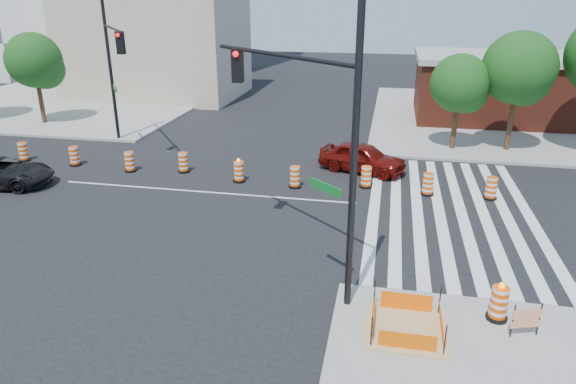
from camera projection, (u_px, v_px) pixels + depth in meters
The scene contains 26 objects.
ground at pixel (204, 192), 23.72m from camera, with size 120.00×120.00×0.00m, color black.
sidewalk_ne at pixel (529, 120), 36.84m from camera, with size 22.00×22.00×0.15m, color gray.
sidewalk_nw at pixel (76, 100), 43.44m from camera, with size 22.00×22.00×0.15m, color gray.
crosswalk_east at pixel (450, 210), 21.71m from camera, with size 6.75×13.50×0.01m.
lane_centerline at pixel (204, 192), 23.72m from camera, with size 14.00×0.12×0.01m, color silver.
excavation_pit at pixel (406, 327), 13.77m from camera, with size 2.20×2.20×0.90m.
brick_storefront at pixel (534, 88), 36.02m from camera, with size 16.50×8.50×4.60m.
beige_midrise at pixel (157, 37), 44.21m from camera, with size 14.00×10.00×10.00m, color #B8A58C.
red_coupe at pixel (362, 157), 26.17m from camera, with size 1.78×4.43×1.51m, color #5A0B07.
dark_suv at pixel (0, 172), 24.25m from camera, with size 2.22×4.82×1.34m, color black.
signal_pole_se at pixel (310, 117), 14.44m from camera, with size 5.07×4.46×8.73m.
signal_pole_nw at pixel (113, 56), 28.57m from camera, with size 4.01×5.35×8.65m.
pit_drum at pixel (499, 304), 14.07m from camera, with size 0.59×0.59×1.15m.
barricade at pixel (526, 319), 13.35m from camera, with size 0.80×0.30×0.97m.
tree_north_b at pixel (35, 63), 34.40m from camera, with size 3.65×3.65×6.21m.
tree_north_c at pixel (460, 87), 28.65m from camera, with size 3.28×3.25×5.52m.
tree_north_d at pixel (519, 72), 28.08m from camera, with size 3.98×3.98×6.76m.
median_drum_0 at pixel (23, 152), 27.96m from camera, with size 0.60×0.60×1.02m.
median_drum_1 at pixel (74, 157), 27.20m from camera, with size 0.60×0.60×1.02m.
median_drum_2 at pixel (130, 162), 26.29m from camera, with size 0.60×0.60×1.02m.
median_drum_3 at pixel (183, 163), 26.19m from camera, with size 0.60×0.60×1.02m.
median_drum_4 at pixel (239, 172), 24.84m from camera, with size 0.60×0.60×1.18m.
median_drum_5 at pixel (295, 178), 24.12m from camera, with size 0.60×0.60×1.02m.
median_drum_6 at pixel (366, 178), 24.14m from camera, with size 0.60×0.60×1.02m.
median_drum_7 at pixel (428, 185), 23.22m from camera, with size 0.60×0.60×1.02m.
median_drum_8 at pixel (491, 189), 22.75m from camera, with size 0.60×0.60×1.02m.
Camera 1 is at (8.15, -20.91, 8.61)m, focal length 32.00 mm.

